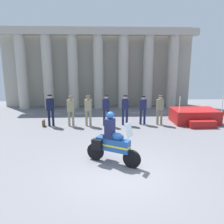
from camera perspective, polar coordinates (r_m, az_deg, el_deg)
name	(u,v)px	position (r m, az deg, el deg)	size (l,w,h in m)	color
ground_plane	(121,173)	(7.85, 2.12, -14.75)	(28.00, 28.00, 0.00)	slate
colonnade_backdrop	(98,65)	(18.03, -3.40, 11.49)	(14.68, 1.60, 6.09)	#A49F91
reviewing_stand	(195,116)	(14.42, 19.79, -1.02)	(2.58, 2.22, 1.69)	#A51919
officer_in_row_0	(50,108)	(13.13, -14.99, 1.01)	(0.39, 0.25, 1.78)	black
officer_in_row_1	(71,109)	(12.94, -10.17, 0.85)	(0.39, 0.25, 1.70)	gray
officer_in_row_2	(88,108)	(12.83, -5.92, 0.90)	(0.39, 0.25, 1.70)	gray
officer_in_row_3	(106,108)	(12.80, -1.49, 1.05)	(0.39, 0.25, 1.74)	#191E42
officer_in_row_4	(125,107)	(12.98, 3.24, 1.12)	(0.39, 0.25, 1.71)	#191E42
officer_in_row_5	(143,108)	(13.20, 7.64, 1.05)	(0.39, 0.25, 1.65)	#191E42
officer_in_row_6	(160,108)	(13.29, 11.76, 1.05)	(0.39, 0.25, 1.68)	#7A7056
motorcycle_with_rider	(111,142)	(8.19, -0.22, -7.46)	(1.86, 1.22, 1.90)	black
briefcase_on_ground	(44,123)	(13.42, -16.55, -2.67)	(0.10, 0.32, 0.36)	brown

